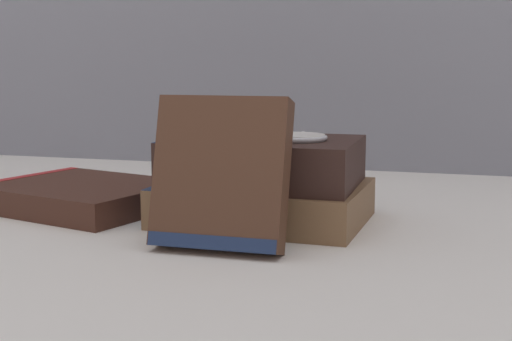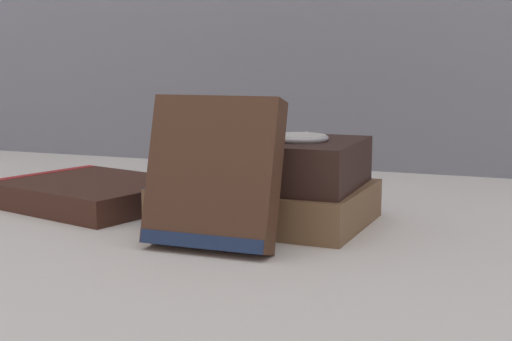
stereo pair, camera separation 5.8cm
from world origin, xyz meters
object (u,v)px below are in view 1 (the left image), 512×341
at_px(book_side_left, 79,195).
at_px(book_flat_bottom, 259,202).
at_px(pocket_watch, 297,137).
at_px(book_leaning_front, 221,179).
at_px(book_flat_top, 259,161).

bearing_deg(book_side_left, book_flat_bottom, 12.74).
bearing_deg(pocket_watch, book_leaning_front, -110.63).
bearing_deg(book_flat_top, pocket_watch, -6.48).
bearing_deg(book_leaning_front, book_side_left, 149.26).
xyz_separation_m(book_flat_top, book_side_left, (-0.21, 0.01, -0.05)).
bearing_deg(book_flat_bottom, book_side_left, 179.90).
xyz_separation_m(book_side_left, pocket_watch, (0.25, -0.02, 0.07)).
distance_m(book_leaning_front, pocket_watch, 0.12).
relative_size(book_flat_bottom, book_flat_top, 1.12).
bearing_deg(book_flat_top, book_flat_bottom, 108.10).
bearing_deg(book_side_left, book_leaning_front, -15.47).
xyz_separation_m(book_flat_top, pocket_watch, (0.04, -0.00, 0.03)).
bearing_deg(book_leaning_front, pocket_watch, 69.37).
bearing_deg(book_flat_bottom, book_leaning_front, -88.21).
relative_size(book_flat_top, book_side_left, 0.81).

